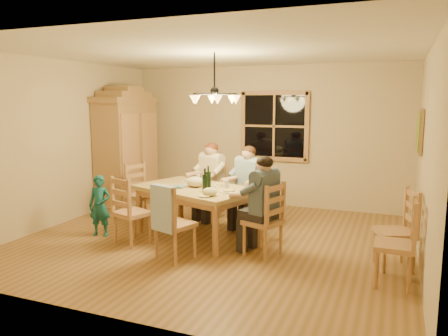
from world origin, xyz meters
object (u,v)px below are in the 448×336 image
at_px(dining_table, 196,194).
at_px(chair_spare_back, 394,244).
at_px(chair_spare_front, 393,258).
at_px(chair_near_right, 175,236).
at_px(chair_far_left, 211,203).
at_px(chair_near_left, 132,223).
at_px(adult_plaid_man, 248,177).
at_px(chandelier, 215,98).
at_px(adult_slate_man, 263,193).
at_px(chair_end_left, 143,204).
at_px(wine_bottle_b, 205,180).
at_px(chair_far_right, 248,210).
at_px(child, 100,206).
at_px(adult_woman, 211,172).
at_px(wine_bottle_a, 208,177).
at_px(chair_end_right, 263,233).
at_px(armoire, 127,152).

distance_m(dining_table, chair_spare_back, 2.83).
bearing_deg(chair_spare_front, chair_near_right, 93.44).
bearing_deg(chair_far_left, chair_near_left, 90.00).
bearing_deg(adult_plaid_man, chandelier, 90.42).
bearing_deg(adult_slate_man, chair_spare_front, -84.38).
xyz_separation_m(adult_slate_man, chair_spare_front, (1.63, -0.38, -0.54)).
xyz_separation_m(chair_end_left, wine_bottle_b, (1.43, -0.63, 0.62)).
height_order(chair_end_left, adult_plaid_man, adult_plaid_man).
xyz_separation_m(chair_far_right, chair_spare_back, (2.20, -0.94, 0.00)).
bearing_deg(chair_spare_back, adult_slate_man, 74.89).
bearing_deg(dining_table, adult_plaid_man, 48.93).
distance_m(wine_bottle_b, chair_spare_front, 2.67).
distance_m(adult_slate_man, chair_spare_front, 1.75).
distance_m(chair_near_left, chair_spare_front, 3.49).
bearing_deg(adult_slate_man, chair_end_left, 90.00).
height_order(wine_bottle_b, child, wine_bottle_b).
relative_size(adult_woman, adult_slate_man, 1.00).
height_order(adult_woman, adult_slate_man, same).
bearing_deg(chair_near_right, child, -177.04).
xyz_separation_m(chair_far_left, adult_slate_man, (1.32, -1.33, 0.54)).
distance_m(chair_near_right, adult_slate_man, 1.27).
relative_size(chair_end_left, wine_bottle_a, 3.00).
distance_m(chair_end_right, wine_bottle_a, 1.22).
bearing_deg(wine_bottle_a, child, -161.58).
bearing_deg(adult_plaid_man, chair_spare_front, 165.13).
bearing_deg(adult_woman, wine_bottle_a, 129.78).
relative_size(chair_far_left, chair_end_left, 1.00).
bearing_deg(chair_far_left, wine_bottle_b, 128.11).
relative_size(chair_end_left, adult_woman, 1.13).
bearing_deg(chair_end_left, child, 7.17).
distance_m(chair_near_left, child, 0.70).
xyz_separation_m(chair_far_left, adult_woman, (-0.00, 0.00, 0.54)).
xyz_separation_m(chair_far_right, wine_bottle_b, (-0.34, -0.92, 0.62)).
relative_size(armoire, dining_table, 1.13).
bearing_deg(wine_bottle_b, chair_far_right, 69.85).
height_order(chair_far_right, adult_woman, adult_woman).
xyz_separation_m(chair_far_left, wine_bottle_b, (0.41, -1.17, 0.62)).
relative_size(chair_far_right, wine_bottle_b, 3.00).
bearing_deg(chair_far_left, chair_spare_back, 176.64).
xyz_separation_m(chandelier, chair_spare_front, (2.45, -0.70, -1.77)).
bearing_deg(chair_spare_front, dining_table, 74.40).
height_order(chair_near_right, chair_spare_back, same).
height_order(chair_end_left, adult_woman, adult_woman).
xyz_separation_m(chair_far_left, chair_end_left, (-1.02, -0.54, 0.00)).
distance_m(chair_end_right, adult_woman, 1.95).
bearing_deg(adult_woman, armoire, 8.25).
height_order(chair_end_right, wine_bottle_b, wine_bottle_b).
bearing_deg(dining_table, chair_near_right, -80.79).
distance_m(chandelier, wine_bottle_b, 1.17).
bearing_deg(adult_plaid_man, armoire, 5.88).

